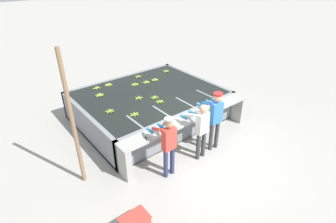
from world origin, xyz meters
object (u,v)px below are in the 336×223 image
(banana_bunch_floating_3, at_px, (154,97))
(banana_bunch_floating_11, at_px, (109,111))
(banana_bunch_floating_5, at_px, (160,102))
(support_post_left, at_px, (73,123))
(banana_bunch_floating_4, at_px, (108,85))
(banana_bunch_floating_10, at_px, (97,88))
(banana_bunch_floating_8, at_px, (135,84))
(crate, at_px, (135,223))
(worker_1, at_px, (201,127))
(banana_bunch_floating_9, at_px, (138,77))
(banana_bunch_floating_1, at_px, (100,95))
(worker_0, at_px, (168,142))
(banana_bunch_floating_0, at_px, (134,114))
(banana_bunch_floating_12, at_px, (146,82))
(worker_2, at_px, (215,116))
(knife_0, at_px, (145,136))
(banana_bunch_ledge_1, at_px, (207,108))
(banana_bunch_ledge_0, at_px, (162,129))
(banana_bunch_floating_7, at_px, (139,98))
(banana_bunch_floating_2, at_px, (155,80))
(banana_bunch_floating_6, at_px, (166,71))

(banana_bunch_floating_3, bearing_deg, banana_bunch_floating_11, 176.37)
(banana_bunch_floating_5, xyz_separation_m, support_post_left, (-2.78, -0.68, 0.67))
(banana_bunch_floating_4, distance_m, support_post_left, 3.58)
(banana_bunch_floating_10, distance_m, banana_bunch_floating_11, 1.73)
(banana_bunch_floating_3, height_order, support_post_left, support_post_left)
(banana_bunch_floating_8, height_order, crate, banana_bunch_floating_8)
(worker_1, bearing_deg, banana_bunch_floating_9, 80.67)
(banana_bunch_floating_1, bearing_deg, crate, -108.56)
(worker_0, height_order, banana_bunch_floating_1, worker_0)
(banana_bunch_floating_0, distance_m, support_post_left, 1.97)
(banana_bunch_floating_1, xyz_separation_m, banana_bunch_floating_9, (1.79, 0.55, 0.00))
(banana_bunch_floating_12, xyz_separation_m, crate, (-3.09, -4.03, -0.76))
(worker_2, height_order, banana_bunch_floating_10, worker_2)
(knife_0, bearing_deg, banana_bunch_floating_3, 47.67)
(banana_bunch_floating_11, bearing_deg, banana_bunch_ledge_1, -35.84)
(worker_0, bearing_deg, banana_bunch_floating_3, 61.30)
(worker_1, relative_size, knife_0, 4.68)
(banana_bunch_ledge_0, bearing_deg, banana_bunch_floating_12, 62.70)
(banana_bunch_floating_11, bearing_deg, worker_0, -81.18)
(banana_bunch_floating_5, bearing_deg, crate, -134.96)
(banana_bunch_floating_4, distance_m, banana_bunch_floating_5, 2.16)
(banana_bunch_floating_7, xyz_separation_m, banana_bunch_floating_10, (-0.67, 1.49, 0.00))
(worker_1, relative_size, support_post_left, 0.49)
(banana_bunch_floating_10, bearing_deg, banana_bunch_floating_0, -89.44)
(banana_bunch_floating_5, bearing_deg, banana_bunch_ledge_1, -56.48)
(banana_bunch_floating_2, height_order, banana_bunch_floating_9, same)
(banana_bunch_floating_0, relative_size, banana_bunch_floating_1, 1.01)
(worker_0, relative_size, worker_1, 1.02)
(worker_2, height_order, banana_bunch_floating_6, worker_2)
(banana_bunch_floating_12, xyz_separation_m, banana_bunch_ledge_1, (0.27, -2.65, 0.00))
(banana_bunch_floating_10, bearing_deg, worker_2, -67.90)
(worker_2, relative_size, banana_bunch_floating_3, 6.03)
(worker_1, bearing_deg, banana_bunch_floating_6, 64.19)
(worker_1, relative_size, banana_bunch_floating_1, 5.59)
(banana_bunch_floating_10, bearing_deg, support_post_left, -122.46)
(banana_bunch_floating_1, height_order, banana_bunch_floating_6, same)
(banana_bunch_floating_5, relative_size, banana_bunch_floating_10, 1.02)
(banana_bunch_floating_4, relative_size, banana_bunch_floating_6, 1.02)
(banana_bunch_floating_7, bearing_deg, banana_bunch_floating_2, 34.49)
(banana_bunch_floating_8, xyz_separation_m, banana_bunch_floating_11, (-1.56, -1.13, -0.00))
(banana_bunch_floating_3, bearing_deg, banana_bunch_ledge_0, -120.28)
(banana_bunch_floating_9, height_order, knife_0, banana_bunch_floating_9)
(worker_1, relative_size, worker_2, 0.92)
(banana_bunch_floating_4, distance_m, banana_bunch_floating_8, 0.89)
(banana_bunch_floating_12, bearing_deg, banana_bunch_ledge_0, -117.30)
(banana_bunch_floating_1, distance_m, banana_bunch_floating_12, 1.72)
(worker_1, bearing_deg, banana_bunch_floating_2, 74.02)
(banana_bunch_floating_2, distance_m, banana_bunch_floating_12, 0.36)
(worker_1, xyz_separation_m, banana_bunch_floating_8, (0.15, 3.31, -0.00))
(worker_1, xyz_separation_m, banana_bunch_floating_9, (0.63, 3.84, -0.00))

